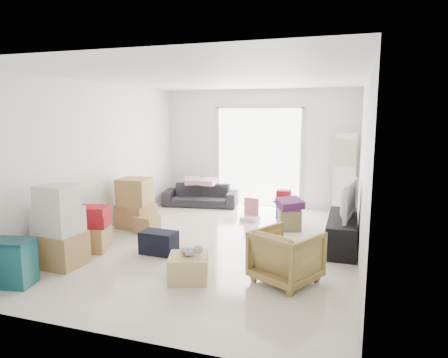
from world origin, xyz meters
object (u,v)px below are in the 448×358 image
sofa (200,192)px  kids_table (284,199)px  storage_bins (12,263)px  wood_crate (188,268)px  armchair (286,253)px  ottoman (289,219)px  ac_tower (344,175)px  tv_console (342,232)px  television (343,213)px

sofa → kids_table: (2.06, -0.56, 0.09)m
sofa → storage_bins: sofa is taller
kids_table → wood_crate: size_ratio=1.21×
armchair → ottoman: size_ratio=1.93×
storage_bins → ottoman: 4.61m
ac_tower → tv_console: bearing=-88.7°
ottoman → television: bearing=-37.7°
sofa → kids_table: 2.14m
sofa → storage_bins: 4.91m
tv_console → kids_table: 1.94m
wood_crate → storage_bins: bearing=-157.7°
kids_table → wood_crate: kids_table is taller
tv_console → television: bearing=90.0°
ac_tower → television: ac_tower is taller
ac_tower → kids_table: bearing=-148.5°
television → storage_bins: (-3.90, -2.81, -0.27)m
armchair → wood_crate: (-1.22, -0.34, -0.21)m
ac_tower → ottoman: size_ratio=4.46×
ottoman → kids_table: kids_table is taller
television → ottoman: bearing=60.9°
ottoman → wood_crate: ottoman is taller
television → ac_tower: bearing=9.9°
armchair → kids_table: armchair is taller
sofa → armchair: (2.63, -3.69, 0.05)m
television → tv_console: bearing=-171.4°
storage_bins → wood_crate: storage_bins is taller
ac_tower → wood_crate: 4.62m
television → ottoman: 1.28m
armchair → wood_crate: bearing=43.5°
ottoman → storage_bins: bearing=-129.5°
tv_console → armchair: armchair is taller
storage_bins → wood_crate: bearing=22.3°
storage_bins → armchair: bearing=19.9°
tv_console → armchair: size_ratio=1.99×
tv_console → kids_table: size_ratio=2.53×
sofa → ac_tower: bearing=-6.5°
tv_console → armchair: (-0.64, -1.63, 0.13)m
television → wood_crate: 2.74m
television → armchair: size_ratio=1.33×
tv_console → wood_crate: bearing=-133.4°
television → armchair: 1.76m
tv_console → ottoman: size_ratio=3.84×
sofa → tv_console: bearing=-41.4°
ac_tower → armchair: 3.92m
armchair → storage_bins: size_ratio=1.28×
television → wood_crate: bearing=145.2°
tv_console → ottoman: tv_console is taller
wood_crate → kids_table: bearing=79.4°
ac_tower → tv_console: size_ratio=1.16×
armchair → kids_table: 3.18m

